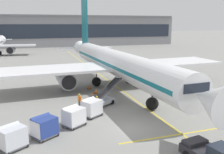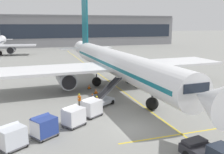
% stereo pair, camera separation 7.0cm
% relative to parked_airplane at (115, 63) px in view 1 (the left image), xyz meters
% --- Properties ---
extents(ground_plane, '(600.00, 600.00, 0.00)m').
position_rel_parked_airplane_xyz_m(ground_plane, '(-3.88, -15.89, -3.74)').
color(ground_plane, gray).
extents(parked_airplane, '(36.17, 46.04, 15.44)m').
position_rel_parked_airplane_xyz_m(parked_airplane, '(0.00, 0.00, 0.00)').
color(parked_airplane, white).
rests_on(parked_airplane, ground).
extents(belt_loader, '(5.09, 4.08, 2.95)m').
position_rel_parked_airplane_xyz_m(belt_loader, '(-4.42, -8.29, -2.88)').
color(belt_loader, '#A3A8B2').
rests_on(belt_loader, ground).
extents(baggage_cart_lead, '(2.72, 2.43, 1.91)m').
position_rel_parked_airplane_xyz_m(baggage_cart_lead, '(-6.62, -11.49, -2.74)').
color(baggage_cart_lead, '#515156').
rests_on(baggage_cart_lead, ground).
extents(baggage_cart_second, '(2.72, 2.43, 1.91)m').
position_rel_parked_airplane_xyz_m(baggage_cart_second, '(-8.86, -13.45, -2.74)').
color(baggage_cart_second, '#515156').
rests_on(baggage_cart_second, ground).
extents(baggage_cart_third, '(2.72, 2.43, 1.91)m').
position_rel_parked_airplane_xyz_m(baggage_cart_third, '(-11.68, -15.10, -2.74)').
color(baggage_cart_third, '#515156').
rests_on(baggage_cart_third, ground).
extents(baggage_cart_fourth, '(2.72, 2.43, 1.91)m').
position_rel_parked_airplane_xyz_m(baggage_cart_fourth, '(-14.19, -16.36, -2.74)').
color(baggage_cart_fourth, '#515156').
rests_on(baggage_cart_fourth, ground).
extents(ground_crew_by_loader, '(0.52, 0.38, 1.74)m').
position_rel_parked_airplane_xyz_m(ground_crew_by_loader, '(-6.21, -10.41, -2.74)').
color(ground_crew_by_loader, '#514C42').
rests_on(ground_crew_by_loader, ground).
extents(ground_crew_by_carts, '(0.35, 0.54, 1.74)m').
position_rel_parked_airplane_xyz_m(ground_crew_by_carts, '(-7.33, -8.43, -2.74)').
color(ground_crew_by_carts, '#514C42').
rests_on(ground_crew_by_carts, ground).
extents(ground_crew_marshaller, '(0.44, 0.43, 1.74)m').
position_rel_parked_airplane_xyz_m(ground_crew_marshaller, '(-5.61, -9.97, -2.74)').
color(ground_crew_marshaller, black).
rests_on(ground_crew_marshaller, ground).
extents(ground_crew_wingwalker, '(0.52, 0.39, 1.74)m').
position_rel_parked_airplane_xyz_m(ground_crew_wingwalker, '(-7.13, -11.05, -2.74)').
color(ground_crew_wingwalker, '#514C42').
rests_on(ground_crew_wingwalker, ground).
extents(safety_cone_engine_keepout, '(0.63, 0.63, 0.72)m').
position_rel_parked_airplane_xyz_m(safety_cone_engine_keepout, '(-3.98, -3.14, -3.39)').
color(safety_cone_engine_keepout, black).
rests_on(safety_cone_engine_keepout, ground).
extents(safety_cone_wingtip, '(0.67, 0.67, 0.75)m').
position_rel_parked_airplane_xyz_m(safety_cone_wingtip, '(-5.04, -5.38, -3.37)').
color(safety_cone_wingtip, black).
rests_on(safety_cone_wingtip, ground).
extents(safety_cone_nose_mark, '(0.57, 0.57, 0.65)m').
position_rel_parked_airplane_xyz_m(safety_cone_nose_mark, '(-4.31, -0.30, -3.42)').
color(safety_cone_nose_mark, black).
rests_on(safety_cone_nose_mark, ground).
extents(apron_guidance_line_lead_in, '(0.20, 110.00, 0.01)m').
position_rel_parked_airplane_xyz_m(apron_guidance_line_lead_in, '(0.08, -0.85, -3.74)').
color(apron_guidance_line_lead_in, yellow).
rests_on(apron_guidance_line_lead_in, ground).
extents(apron_guidance_line_stop_bar, '(12.00, 0.20, 0.01)m').
position_rel_parked_airplane_xyz_m(apron_guidance_line_stop_bar, '(0.03, -18.30, -3.74)').
color(apron_guidance_line_stop_bar, yellow).
rests_on(apron_guidance_line_stop_bar, ground).
extents(terminal_building, '(111.32, 19.40, 13.46)m').
position_rel_parked_airplane_xyz_m(terminal_building, '(-2.35, 80.13, 2.94)').
color(terminal_building, gray).
rests_on(terminal_building, ground).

